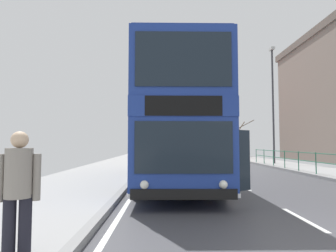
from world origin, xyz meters
TOP-DOWN VIEW (x-y plane):
  - double_decker_bus_main at (-2.52, 8.29)m, footprint 3.33×10.60m
  - background_bus_far_lane at (2.78, 30.51)m, footprint 2.78×10.78m
  - pedestrian_companion at (-4.85, 0.14)m, footprint 0.55×0.41m
  - street_lamp_far_side at (5.37, 18.46)m, footprint 0.28×0.60m
  - bare_tree_far_01 at (6.04, 32.36)m, footprint 3.56×1.66m

SIDE VIEW (x-z plane):
  - pedestrian_companion at x=-4.85m, z-range 0.24..1.86m
  - background_bus_far_lane at x=2.78m, z-range 0.15..3.29m
  - double_decker_bus_main at x=-2.52m, z-range 0.10..4.65m
  - bare_tree_far_01 at x=6.04m, z-range -0.11..5.50m
  - street_lamp_far_side at x=5.37m, z-range 0.77..9.67m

